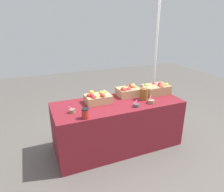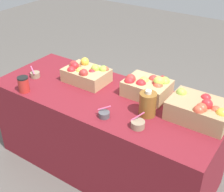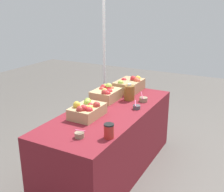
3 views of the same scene
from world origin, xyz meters
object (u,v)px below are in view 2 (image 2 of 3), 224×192
(sample_bowl_mid, at_px, (138,124))
(cider_jug, at_px, (148,104))
(apple_crate_left, at_px, (199,109))
(apple_crate_middle, at_px, (148,86))
(coffee_cup, at_px, (24,84))
(sample_bowl_near, at_px, (104,114))
(apple_crate_right, at_px, (86,73))
(sample_bowl_far, at_px, (35,75))

(sample_bowl_mid, distance_m, cider_jug, 0.18)
(apple_crate_left, bearing_deg, apple_crate_middle, 168.13)
(apple_crate_middle, height_order, coffee_cup, apple_crate_middle)
(apple_crate_middle, relative_size, sample_bowl_mid, 3.07)
(apple_crate_left, xyz_separation_m, sample_bowl_near, (-0.56, -0.35, -0.06))
(apple_crate_left, relative_size, apple_crate_right, 1.12)
(sample_bowl_mid, bearing_deg, cider_jug, 97.30)
(coffee_cup, bearing_deg, apple_crate_right, 53.82)
(apple_crate_middle, bearing_deg, coffee_cup, -149.29)
(apple_crate_middle, distance_m, cider_jug, 0.28)
(apple_crate_left, relative_size, sample_bowl_near, 4.52)
(sample_bowl_mid, height_order, cider_jug, cider_jug)
(sample_bowl_near, distance_m, cider_jug, 0.32)
(sample_bowl_near, bearing_deg, sample_bowl_far, 169.55)
(apple_crate_left, height_order, apple_crate_middle, apple_crate_left)
(sample_bowl_near, bearing_deg, coffee_cup, -174.83)
(sample_bowl_far, bearing_deg, sample_bowl_near, -10.45)
(apple_crate_right, distance_m, sample_bowl_near, 0.57)
(apple_crate_left, distance_m, apple_crate_middle, 0.46)
(apple_crate_middle, bearing_deg, sample_bowl_mid, -70.51)
(apple_crate_middle, bearing_deg, cider_jug, -62.91)
(sample_bowl_near, distance_m, sample_bowl_far, 0.88)
(apple_crate_middle, relative_size, cider_jug, 1.71)
(sample_bowl_near, xyz_separation_m, coffee_cup, (-0.75, -0.07, 0.04))
(sample_bowl_near, bearing_deg, cider_jug, 39.73)
(cider_jug, bearing_deg, coffee_cup, -164.92)
(apple_crate_right, relative_size, coffee_cup, 2.85)
(apple_crate_right, height_order, sample_bowl_mid, apple_crate_right)
(cider_jug, distance_m, coffee_cup, 1.02)
(cider_jug, xyz_separation_m, coffee_cup, (-0.99, -0.27, -0.02))
(apple_crate_left, bearing_deg, apple_crate_right, 179.69)
(sample_bowl_far, relative_size, cider_jug, 0.47)
(apple_crate_right, relative_size, sample_bowl_far, 3.90)
(sample_bowl_mid, bearing_deg, sample_bowl_far, 173.29)
(apple_crate_left, xyz_separation_m, coffee_cup, (-1.31, -0.42, -0.02))
(apple_crate_right, distance_m, sample_bowl_mid, 0.77)
(sample_bowl_near, xyz_separation_m, cider_jug, (0.24, 0.20, 0.07))
(apple_crate_right, xyz_separation_m, cider_jug, (0.68, -0.16, 0.02))
(sample_bowl_far, height_order, coffee_cup, coffee_cup)
(apple_crate_left, height_order, sample_bowl_far, apple_crate_left)
(apple_crate_left, height_order, sample_bowl_mid, apple_crate_left)
(apple_crate_middle, relative_size, sample_bowl_near, 3.74)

